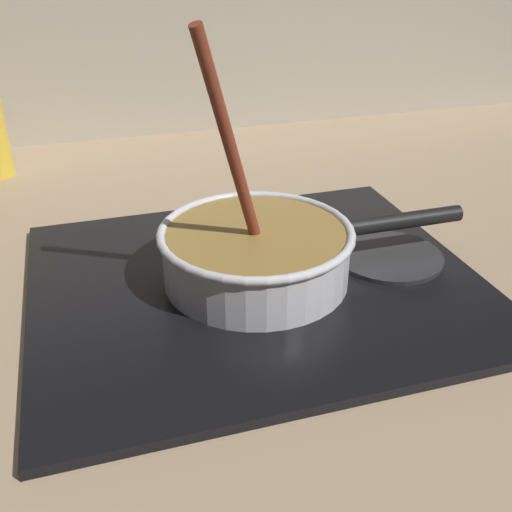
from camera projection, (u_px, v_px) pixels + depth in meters
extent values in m
cube|color=#9E8466|center=(238.00, 355.00, 0.69)|extent=(2.40, 1.60, 0.04)
cube|color=#B2A893|center=(130.00, 1.00, 1.21)|extent=(2.40, 0.02, 0.55)
cube|color=black|center=(256.00, 283.00, 0.78)|extent=(0.56, 0.48, 0.01)
torus|color=#592D0C|center=(256.00, 276.00, 0.77)|extent=(0.16, 0.16, 0.01)
cylinder|color=#262628|center=(389.00, 256.00, 0.82)|extent=(0.15, 0.15, 0.01)
cylinder|color=silver|center=(256.00, 256.00, 0.76)|extent=(0.23, 0.23, 0.07)
cylinder|color=olive|center=(256.00, 253.00, 0.76)|extent=(0.22, 0.22, 0.06)
torus|color=silver|center=(256.00, 232.00, 0.74)|extent=(0.24, 0.24, 0.01)
cylinder|color=black|center=(402.00, 221.00, 0.80)|extent=(0.17, 0.02, 0.02)
cylinder|color=beige|center=(285.00, 215.00, 0.81)|extent=(0.04, 0.04, 0.01)
cylinder|color=#E5CC7A|center=(251.00, 253.00, 0.72)|extent=(0.03, 0.03, 0.01)
cylinder|color=beige|center=(267.00, 235.00, 0.76)|extent=(0.04, 0.04, 0.01)
cylinder|color=#E5CC7A|center=(204.00, 249.00, 0.73)|extent=(0.03, 0.03, 0.01)
cylinder|color=#E5CC7A|center=(199.00, 230.00, 0.77)|extent=(0.03, 0.03, 0.01)
cylinder|color=maroon|center=(231.00, 150.00, 0.65)|extent=(0.10, 0.08, 0.27)
cube|color=brown|center=(258.00, 243.00, 0.75)|extent=(0.05, 0.05, 0.01)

